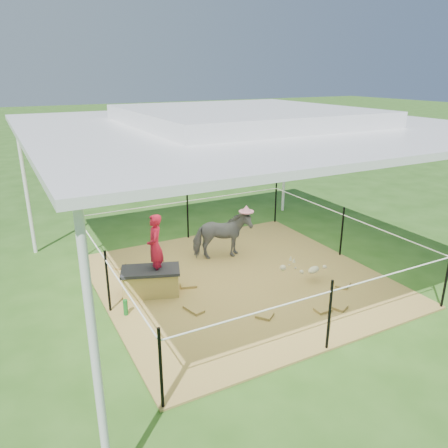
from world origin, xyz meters
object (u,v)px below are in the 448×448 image
picnic_table_near (183,165)px  picnic_table_far (231,154)px  straw_bale (151,283)px  foal (314,268)px  woman (155,240)px  distant_person (190,159)px  green_bottle (126,307)px  trash_barrel (249,165)px  pony (222,236)px

picnic_table_near → picnic_table_far: bearing=18.1°
straw_bale → picnic_table_near: (3.76, 7.66, 0.16)m
foal → picnic_table_far: bearing=48.8°
woman → distant_person: 8.59m
foal → distant_person: distant_person is taller
straw_bale → picnic_table_far: (6.33, 8.89, 0.13)m
picnic_table_near → distant_person: bearing=-14.1°
green_bottle → picnic_table_far: 11.60m
foal → woman: bearing=140.7°
picnic_table_near → distant_person: distant_person is taller
straw_bale → green_bottle: bearing=-140.7°
picnic_table_near → picnic_table_far: 2.84m
straw_bale → distant_person: 8.63m
woman → picnic_table_near: (3.66, 7.66, -0.55)m
foal → picnic_table_far: 10.44m
trash_barrel → picnic_table_near: 2.32m
straw_bale → trash_barrel: trash_barrel is taller
green_bottle → foal: 3.17m
straw_bale → pony: bearing=23.6°
straw_bale → green_bottle: (-0.55, -0.45, -0.07)m
green_bottle → distant_person: 9.29m
straw_bale → woman: bearing=-0.0°
trash_barrel → green_bottle: bearing=-132.6°
trash_barrel → picnic_table_near: bearing=139.8°
woman → picnic_table_far: size_ratio=0.61×
trash_barrel → picnic_table_near: size_ratio=0.53×
green_bottle → picnic_table_near: (4.31, 8.11, 0.23)m
picnic_table_far → distant_person: bearing=-122.9°
picnic_table_far → distant_person: distant_person is taller
trash_barrel → distant_person: 2.10m
woman → foal: woman is taller
picnic_table_far → distant_person: size_ratio=1.52×
green_bottle → foal: (3.15, -0.41, 0.11)m
woman → foal: (2.50, -0.86, -0.67)m
pony → picnic_table_near: bearing=-5.0°
distant_person → picnic_table_near: bearing=8.5°
picnic_table_far → straw_bale: bearing=-97.3°
pony → trash_barrel: bearing=-23.6°
straw_bale → distant_person: size_ratio=0.77×
foal → trash_barrel: size_ratio=0.85×
green_bottle → straw_bale: bearing=39.3°
green_bottle → trash_barrel: 8.99m
pony → distant_person: (2.37, 6.90, 0.07)m
pony → foal: pony is taller
picnic_table_far → picnic_table_near: bearing=-126.1°
foal → straw_bale: bearing=141.4°
distant_person → green_bottle: bearing=75.4°
woman → picnic_table_far: 10.87m
straw_bale → trash_barrel: 8.28m
straw_bale → trash_barrel: (5.54, 6.16, 0.26)m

